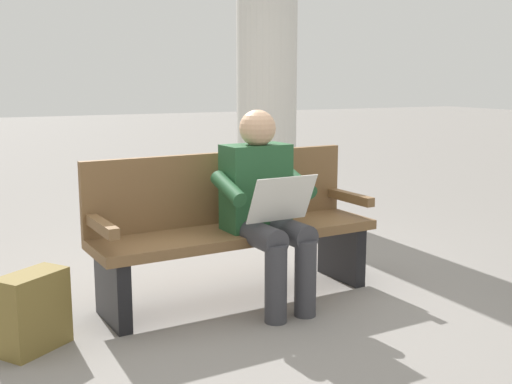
{
  "coord_description": "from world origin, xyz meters",
  "views": [
    {
      "loc": [
        1.58,
        3.5,
        1.37
      ],
      "look_at": [
        -0.05,
        0.15,
        0.7
      ],
      "focal_mm": 45.0,
      "sensor_mm": 36.0,
      "label": 1
    }
  ],
  "objects_px": {
    "backpack": "(32,312)",
    "support_pillar": "(267,20)",
    "bench_near": "(232,225)",
    "person_seated": "(265,203)"
  },
  "relations": [
    {
      "from": "backpack",
      "to": "support_pillar",
      "type": "xyz_separation_m",
      "value": [
        -2.69,
        -2.68,
        1.74
      ]
    },
    {
      "from": "backpack",
      "to": "bench_near",
      "type": "bearing_deg",
      "value": -166.44
    },
    {
      "from": "backpack",
      "to": "support_pillar",
      "type": "bearing_deg",
      "value": -135.13
    },
    {
      "from": "bench_near",
      "to": "backpack",
      "type": "xyz_separation_m",
      "value": [
        1.24,
        0.3,
        -0.26
      ]
    },
    {
      "from": "backpack",
      "to": "support_pillar",
      "type": "distance_m",
      "value": 4.18
    },
    {
      "from": "bench_near",
      "to": "support_pillar",
      "type": "bearing_deg",
      "value": -125.22
    },
    {
      "from": "bench_near",
      "to": "person_seated",
      "type": "relative_size",
      "value": 1.55
    },
    {
      "from": "person_seated",
      "to": "backpack",
      "type": "relative_size",
      "value": 2.92
    },
    {
      "from": "support_pillar",
      "to": "bench_near",
      "type": "bearing_deg",
      "value": 58.67
    },
    {
      "from": "bench_near",
      "to": "backpack",
      "type": "distance_m",
      "value": 1.31
    }
  ]
}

